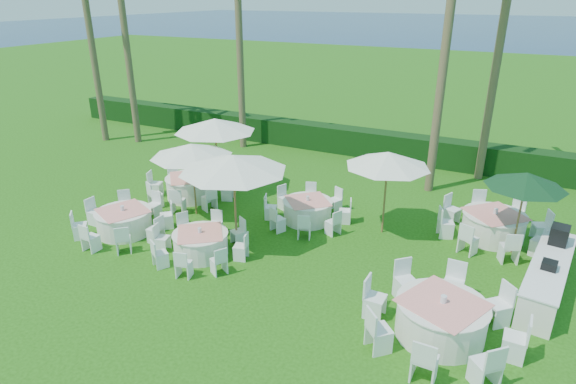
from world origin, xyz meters
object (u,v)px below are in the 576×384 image
banquet_table_b (201,243)px  banquet_table_f (493,225)px  banquet_table_e (308,210)px  umbrella_c (215,125)px  banquet_table_d (191,187)px  umbrella_a (191,150)px  umbrella_green (526,180)px  umbrella_d (388,159)px  umbrella_b (233,163)px  banquet_table_a (124,221)px  buffet_table (548,276)px  banquet_table_c (441,318)px

banquet_table_b → banquet_table_f: size_ratio=0.87×
banquet_table_e → umbrella_c: umbrella_c is taller
banquet_table_e → banquet_table_f: bearing=14.3°
banquet_table_d → umbrella_a: bearing=-47.1°
umbrella_green → umbrella_d: bearing=-173.2°
umbrella_b → banquet_table_d: bearing=146.6°
banquet_table_a → umbrella_green: (11.13, 4.15, 1.88)m
banquet_table_e → buffet_table: bearing=-8.7°
umbrella_a → buffet_table: (10.81, 0.16, -1.82)m
banquet_table_e → umbrella_a: 4.32m
banquet_table_b → banquet_table_e: banquet_table_e is taller
banquet_table_b → buffet_table: (8.99, 2.36, 0.12)m
banquet_table_b → umbrella_d: umbrella_d is taller
banquet_table_a → umbrella_b: 4.28m
umbrella_a → umbrella_green: bearing=11.4°
banquet_table_b → umbrella_c: umbrella_c is taller
banquet_table_d → umbrella_green: bearing=4.6°
banquet_table_a → banquet_table_b: size_ratio=1.08×
banquet_table_a → umbrella_c: 4.87m
umbrella_green → buffet_table: 2.72m
banquet_table_a → umbrella_c: (0.64, 4.31, 2.18)m
banquet_table_c → umbrella_a: umbrella_a is taller
umbrella_a → umbrella_green: size_ratio=1.08×
banquet_table_a → umbrella_green: 12.03m
banquet_table_c → banquet_table_a: bearing=176.4°
banquet_table_a → banquet_table_c: bearing=-3.6°
umbrella_c → banquet_table_b: bearing=-61.5°
buffet_table → umbrella_d: bearing=163.4°
banquet_table_b → umbrella_a: bearing=129.6°
banquet_table_e → buffet_table: buffet_table is taller
banquet_table_c → banquet_table_d: size_ratio=1.09×
umbrella_a → umbrella_b: 2.63m
umbrella_b → umbrella_c: 4.38m
banquet_table_e → banquet_table_f: banquet_table_f is taller
banquet_table_c → banquet_table_e: bearing=141.5°
umbrella_b → umbrella_c: (-2.90, 3.28, 0.01)m
banquet_table_d → umbrella_c: size_ratio=1.07×
banquet_table_f → banquet_table_e: bearing=-165.7°
banquet_table_a → umbrella_d: 8.46m
banquet_table_e → umbrella_green: size_ratio=1.13×
banquet_table_d → umbrella_b: umbrella_b is taller
banquet_table_b → banquet_table_f: banquet_table_f is taller
banquet_table_a → banquet_table_b: (3.01, -0.05, -0.03)m
umbrella_b → umbrella_d: 4.63m
umbrella_c → umbrella_d: bearing=-5.2°
banquet_table_e → umbrella_b: size_ratio=0.90×
banquet_table_e → umbrella_green: 6.61m
umbrella_d → umbrella_c: bearing=174.8°
umbrella_c → buffet_table: (11.35, -2.00, -2.09)m
banquet_table_e → umbrella_a: bearing=-161.1°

